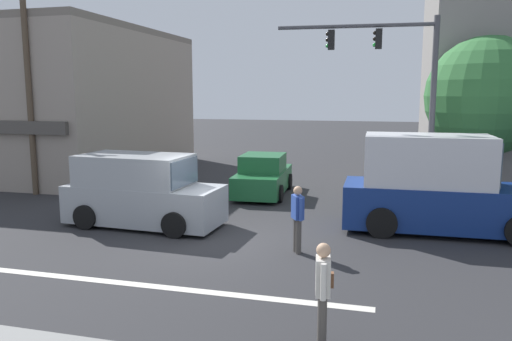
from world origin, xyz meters
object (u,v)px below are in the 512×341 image
Objects in this scene: pedestrian_mid_crossing at (298,215)px; sedan_crossing_center at (263,176)px; traffic_light_mast at (400,84)px; van_parked_curbside at (142,192)px; street_tree at (486,96)px; pedestrian_foreground_with_bag at (323,288)px; utility_pole_near_left at (29,88)px; box_truck_crossing_rightbound at (439,188)px.

sedan_crossing_center is at bearing 110.67° from pedestrian_mid_crossing.
traffic_light_mast is 6.44m from sedan_crossing_center.
van_parked_curbside is at bearing -157.39° from traffic_light_mast.
sedan_crossing_center is (-4.92, 2.30, -3.46)m from traffic_light_mast.
pedestrian_foreground_with_bag is at bearing -109.82° from street_tree.
sedan_crossing_center is at bearing 14.59° from utility_pole_near_left.
sedan_crossing_center is (2.39, 5.34, -0.29)m from van_parked_curbside.
box_truck_crossing_rightbound is 1.34× the size of sedan_crossing_center.
pedestrian_foreground_with_bag is 4.62m from pedestrian_mid_crossing.
pedestrian_foreground_with_bag and pedestrian_mid_crossing have the same top height.
street_tree is 0.74× the size of utility_pole_near_left.
street_tree reaches higher than sedan_crossing_center.
street_tree is 3.49× the size of pedestrian_foreground_with_bag.
sedan_crossing_center is 2.51× the size of pedestrian_foreground_with_bag.
box_truck_crossing_rightbound reaches higher than pedestrian_foreground_with_bag.
utility_pole_near_left is 7.59m from van_parked_curbside.
street_tree reaches higher than van_parked_curbside.
street_tree is 1.24× the size of van_parked_curbside.
traffic_light_mast is 9.56m from pedestrian_foreground_with_bag.
van_parked_curbside is 2.81× the size of pedestrian_foreground_with_bag.
pedestrian_mid_crossing is at bearing -118.12° from traffic_light_mast.
utility_pole_near_left reaches higher than van_parked_curbside.
box_truck_crossing_rightbound is 7.20m from sedan_crossing_center.
utility_pole_near_left is 12.42m from pedestrian_mid_crossing.
pedestrian_foreground_with_bag is (-4.06, -11.26, -2.84)m from street_tree.
box_truck_crossing_rightbound is at bearing 39.44° from pedestrian_mid_crossing.
pedestrian_mid_crossing is (11.14, -4.51, -3.13)m from utility_pole_near_left.
street_tree is 3.49× the size of pedestrian_mid_crossing.
traffic_light_mast reaches higher than box_truck_crossing_rightbound.
van_parked_curbside is at bearing -152.10° from street_tree.
traffic_light_mast is (13.51, -0.06, 0.09)m from utility_pole_near_left.
traffic_light_mast is 1.10× the size of box_truck_crossing_rightbound.
pedestrian_mid_crossing is at bearing -127.68° from street_tree.
traffic_light_mast is at bearing 22.61° from van_parked_curbside.
street_tree reaches higher than box_truck_crossing_rightbound.
box_truck_crossing_rightbound is 4.54m from pedestrian_mid_crossing.
utility_pole_near_left is at bearing 179.74° from traffic_light_mast.
traffic_light_mast is (-2.87, -2.34, 0.38)m from street_tree.
street_tree is at bearing 39.26° from traffic_light_mast.
box_truck_crossing_rightbound is at bearing -54.40° from traffic_light_mast.
van_parked_curbside is 1.12× the size of sedan_crossing_center.
sedan_crossing_center is 7.22m from pedestrian_mid_crossing.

